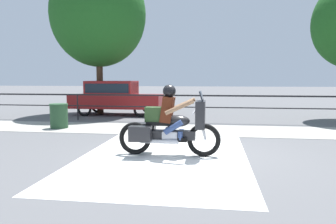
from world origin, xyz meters
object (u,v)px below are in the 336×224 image
object	(u,v)px
motorcycle	(169,125)
trash_bin	(59,116)
parked_car	(115,96)
tree_behind_car	(98,15)

from	to	relation	value
motorcycle	trash_bin	bearing A→B (deg)	137.30
motorcycle	trash_bin	xyz separation A→B (m)	(-4.31, 3.43, -0.27)
parked_car	tree_behind_car	size ratio (longest dim) A/B	0.59
motorcycle	tree_behind_car	distance (m)	10.11
tree_behind_car	trash_bin	bearing A→B (deg)	-87.67
trash_bin	tree_behind_car	distance (m)	6.35
motorcycle	trash_bin	size ratio (longest dim) A/B	2.71
motorcycle	trash_bin	world-z (taller)	motorcycle
trash_bin	tree_behind_car	size ratio (longest dim) A/B	0.12
motorcycle	trash_bin	distance (m)	5.52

